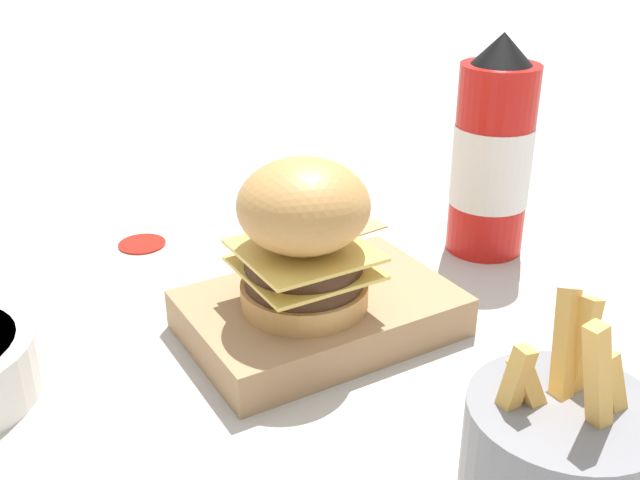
% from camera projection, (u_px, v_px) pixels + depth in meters
% --- Properties ---
extents(ground_plane, '(6.00, 6.00, 0.00)m').
position_uv_depth(ground_plane, '(390.00, 327.00, 0.63)').
color(ground_plane, '#B7B2A8').
extents(serving_board, '(0.22, 0.14, 0.03)m').
position_uv_depth(serving_board, '(320.00, 313.00, 0.62)').
color(serving_board, '#A37A51').
rests_on(serving_board, ground_plane).
extents(burger, '(0.10, 0.10, 0.12)m').
position_uv_depth(burger, '(304.00, 235.00, 0.57)').
color(burger, tan).
rests_on(burger, serving_board).
extents(ketchup_bottle, '(0.08, 0.08, 0.22)m').
position_uv_depth(ketchup_bottle, '(492.00, 156.00, 0.73)').
color(ketchup_bottle, red).
rests_on(ketchup_bottle, ground_plane).
extents(fries_basket, '(0.11, 0.11, 0.14)m').
position_uv_depth(fries_basket, '(558.00, 458.00, 0.43)').
color(fries_basket, slate).
rests_on(fries_basket, ground_plane).
extents(ketchup_puddle, '(0.05, 0.05, 0.00)m').
position_uv_depth(ketchup_puddle, '(142.00, 243.00, 0.78)').
color(ketchup_puddle, '#B21E14').
rests_on(ketchup_puddle, ground_plane).
extents(parchment_square, '(0.12, 0.12, 0.00)m').
position_uv_depth(parchment_square, '(317.00, 221.00, 0.83)').
color(parchment_square, tan).
rests_on(parchment_square, ground_plane).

